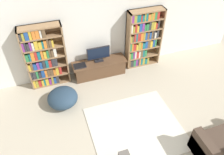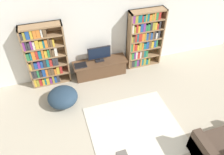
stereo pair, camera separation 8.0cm
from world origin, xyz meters
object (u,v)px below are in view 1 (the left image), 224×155
bookshelf_left (44,57)px  beanbag_ottoman (63,98)px  television (98,54)px  laptop (80,66)px  tv_stand (100,68)px  bookshelf_right (142,38)px

bookshelf_left → beanbag_ottoman: size_ratio=2.35×
television → beanbag_ottoman: television is taller
television → laptop: television is taller
tv_stand → beanbag_ottoman: tv_stand is taller
television → beanbag_ottoman: size_ratio=0.87×
bookshelf_right → beanbag_ottoman: bookshelf_right is taller
television → bookshelf_left: bearing=177.6°
bookshelf_left → television: bearing=-2.4°
bookshelf_right → tv_stand: (-1.30, -0.10, -0.65)m
tv_stand → bookshelf_right: bearing=4.6°
bookshelf_right → tv_stand: bookshelf_right is taller
bookshelf_right → beanbag_ottoman: size_ratio=2.35×
tv_stand → television: size_ratio=2.35×
bookshelf_left → beanbag_ottoman: 1.14m
laptop → television: bearing=7.7°
beanbag_ottoman → tv_stand: bearing=34.8°
bookshelf_right → television: bearing=-177.5°
bookshelf_right → television: size_ratio=2.69×
beanbag_ottoman → bookshelf_right: bearing=20.4°
bookshelf_left → bookshelf_right: (2.71, -0.00, 0.03)m
tv_stand → television: television is taller
television → laptop: 0.59m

